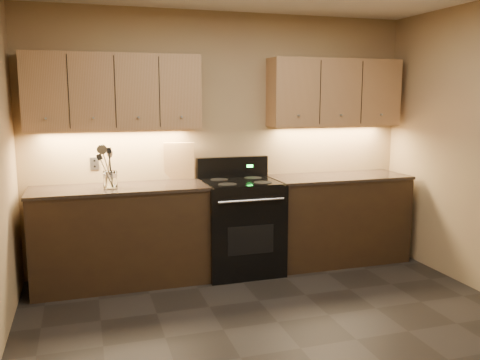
{
  "coord_description": "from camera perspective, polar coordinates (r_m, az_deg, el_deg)",
  "views": [
    {
      "loc": [
        -1.41,
        -3.07,
        1.76
      ],
      "look_at": [
        0.0,
        1.45,
        0.98
      ],
      "focal_mm": 38.0,
      "sensor_mm": 36.0,
      "label": 1
    }
  ],
  "objects": [
    {
      "name": "utensil_crock",
      "position": [
        4.79,
        -14.36,
        -0.01
      ],
      "size": [
        0.15,
        0.15,
        0.16
      ],
      "color": "white",
      "rests_on": "counter_left"
    },
    {
      "name": "steel_spatula",
      "position": [
        4.79,
        -14.18,
        1.35
      ],
      "size": [
        0.2,
        0.14,
        0.36
      ],
      "primitive_type": null,
      "rotation": [
        0.19,
        -0.36,
        -0.1
      ],
      "color": "silver",
      "rests_on": "utensil_crock"
    },
    {
      "name": "outlet_plate",
      "position": [
        5.1,
        -16.01,
        1.79
      ],
      "size": [
        0.08,
        0.01,
        0.12
      ],
      "primitive_type": "cube",
      "color": "#B2B5BA",
      "rests_on": "wall_back"
    },
    {
      "name": "counter_left",
      "position": [
        4.95,
        -13.25,
        -6.06
      ],
      "size": [
        1.62,
        0.62,
        0.93
      ],
      "color": "black",
      "rests_on": "ground"
    },
    {
      "name": "upper_cab_right",
      "position": [
        5.56,
        10.56,
        9.62
      ],
      "size": [
        1.44,
        0.3,
        0.7
      ],
      "primitive_type": "cube",
      "color": "#A27C51",
      "rests_on": "wall_back"
    },
    {
      "name": "counter_right",
      "position": [
        5.57,
        10.87,
        -4.24
      ],
      "size": [
        1.46,
        0.62,
        0.93
      ],
      "color": "black",
      "rests_on": "ground"
    },
    {
      "name": "stove",
      "position": [
        5.14,
        0.05,
        -5.08
      ],
      "size": [
        0.76,
        0.68,
        1.14
      ],
      "color": "black",
      "rests_on": "ground"
    },
    {
      "name": "wall_back",
      "position": [
        5.28,
        -1.82,
        4.36
      ],
      "size": [
        4.0,
        0.04,
        2.6
      ],
      "primitive_type": "cube",
      "color": "tan",
      "rests_on": "ground"
    },
    {
      "name": "wooden_spoon",
      "position": [
        4.77,
        -14.81,
        1.29
      ],
      "size": [
        0.11,
        0.13,
        0.35
      ],
      "primitive_type": null,
      "rotation": [
        -0.2,
        0.17,
        0.11
      ],
      "color": "tan",
      "rests_on": "utensil_crock"
    },
    {
      "name": "black_turner",
      "position": [
        4.75,
        -14.26,
        1.46
      ],
      "size": [
        0.11,
        0.16,
        0.38
      ],
      "primitive_type": null,
      "rotation": [
        -0.2,
        -0.0,
        0.17
      ],
      "color": "black",
      "rests_on": "utensil_crock"
    },
    {
      "name": "cutting_board",
      "position": [
        5.15,
        -6.83,
        2.13
      ],
      "size": [
        0.32,
        0.15,
        0.38
      ],
      "primitive_type": "cube",
      "rotation": [
        0.19,
        0.0,
        -0.21
      ],
      "color": "tan",
      "rests_on": "counter_left"
    },
    {
      "name": "floor",
      "position": [
        3.8,
        6.83,
        -18.25
      ],
      "size": [
        4.0,
        4.0,
        0.0
      ],
      "primitive_type": "plane",
      "color": "black",
      "rests_on": "ground"
    },
    {
      "name": "upper_cab_left",
      "position": [
        4.93,
        -13.97,
        9.56
      ],
      "size": [
        1.6,
        0.3,
        0.7
      ],
      "primitive_type": "cube",
      "color": "#A27C51",
      "rests_on": "wall_back"
    },
    {
      "name": "steel_skimmer",
      "position": [
        4.75,
        -14.12,
        1.54
      ],
      "size": [
        0.18,
        0.12,
        0.4
      ],
      "primitive_type": null,
      "rotation": [
        0.08,
        -0.25,
        -0.03
      ],
      "color": "silver",
      "rests_on": "utensil_crock"
    }
  ]
}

